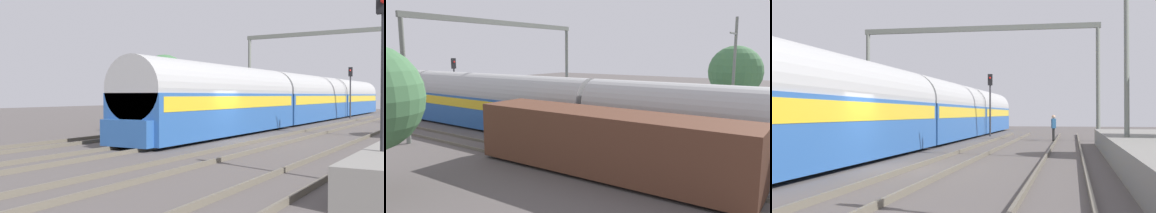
% 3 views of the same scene
% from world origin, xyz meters
% --- Properties ---
extents(ground, '(120.00, 120.00, 0.00)m').
position_xyz_m(ground, '(0.00, 0.00, 0.00)').
color(ground, '#554E4D').
extents(track_far_west, '(1.52, 60.00, 0.16)m').
position_xyz_m(track_far_west, '(-6.04, 0.00, 0.08)').
color(track_far_west, '#625B4E').
rests_on(track_far_west, ground).
extents(track_west, '(1.51, 60.00, 0.16)m').
position_xyz_m(track_west, '(-2.01, 0.00, 0.08)').
color(track_west, '#625B4E').
rests_on(track_west, ground).
extents(track_east, '(1.51, 60.00, 0.16)m').
position_xyz_m(track_east, '(2.01, 0.00, 0.08)').
color(track_east, '#625B4E').
rests_on(track_east, ground).
extents(track_far_east, '(1.52, 60.00, 0.16)m').
position_xyz_m(track_far_east, '(6.04, 0.00, 0.08)').
color(track_far_east, '#625B4E').
rests_on(track_far_east, ground).
extents(passenger_train, '(2.93, 49.20, 3.82)m').
position_xyz_m(passenger_train, '(-2.01, 18.39, 1.97)').
color(passenger_train, '#28569E').
rests_on(passenger_train, ground).
extents(freight_car, '(2.80, 13.00, 2.70)m').
position_xyz_m(freight_car, '(-6.04, 6.94, 1.47)').
color(freight_car, '#563323').
rests_on(freight_car, ground).
extents(railway_signal_near, '(0.36, 0.30, 5.13)m').
position_xyz_m(railway_signal_near, '(8.17, -8.90, 3.28)').
color(railway_signal_near, '#2D2D33').
rests_on(railway_signal_near, ground).
extents(railway_signal_far, '(0.36, 0.30, 4.99)m').
position_xyz_m(railway_signal_far, '(-0.09, 25.73, 3.20)').
color(railway_signal_far, '#2D2D33').
rests_on(railway_signal_far, ground).
extents(catenary_gantry, '(16.47, 0.28, 7.86)m').
position_xyz_m(catenary_gantry, '(0.00, 19.59, 5.90)').
color(catenary_gantry, slate).
rests_on(catenary_gantry, ground).
extents(tree_west_background, '(4.12, 4.12, 5.85)m').
position_xyz_m(tree_west_background, '(-13.28, 12.96, 3.78)').
color(tree_west_background, '#4C3826').
rests_on(tree_west_background, ground).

